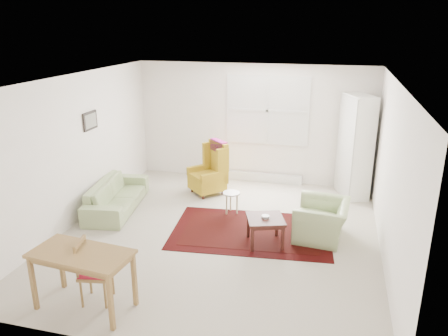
% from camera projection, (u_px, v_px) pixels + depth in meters
% --- Properties ---
extents(room, '(5.04, 5.54, 2.51)m').
position_uv_depth(room, '(224.00, 157.00, 6.90)').
color(room, '#BAB19F').
rests_on(room, ground).
extents(rug, '(2.72, 1.90, 0.03)m').
position_uv_depth(rug, '(251.00, 231.00, 7.20)').
color(rug, black).
rests_on(rug, ground).
extents(sofa, '(0.98, 1.90, 0.73)m').
position_uv_depth(sofa, '(116.00, 190.00, 7.99)').
color(sofa, '#95A970').
rests_on(sofa, ground).
extents(armchair, '(0.87, 0.98, 0.72)m').
position_uv_depth(armchair, '(322.00, 217.00, 6.92)').
color(armchair, '#95A970').
rests_on(armchair, ground).
extents(wingback_chair, '(0.90, 0.90, 1.07)m').
position_uv_depth(wingback_chair, '(207.00, 168.00, 8.68)').
color(wingback_chair, '#B08D1B').
rests_on(wingback_chair, ground).
extents(coffee_table, '(0.70, 0.70, 0.45)m').
position_uv_depth(coffee_table, '(265.00, 231.00, 6.75)').
color(coffee_table, '#3A1611').
rests_on(coffee_table, ground).
extents(stool, '(0.35, 0.35, 0.41)m').
position_uv_depth(stool, '(231.00, 203.00, 7.84)').
color(stool, white).
rests_on(stool, ground).
extents(cabinet, '(0.69, 0.90, 2.01)m').
position_uv_depth(cabinet, '(355.00, 147.00, 8.45)').
color(cabinet, white).
rests_on(cabinet, ground).
extents(desk, '(1.23, 0.70, 0.75)m').
position_uv_depth(desk, '(84.00, 280.00, 5.19)').
color(desk, olive).
rests_on(desk, ground).
extents(desk_chair, '(0.42, 0.42, 0.82)m').
position_uv_depth(desk_chair, '(96.00, 271.00, 5.30)').
color(desk_chair, olive).
rests_on(desk_chair, ground).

